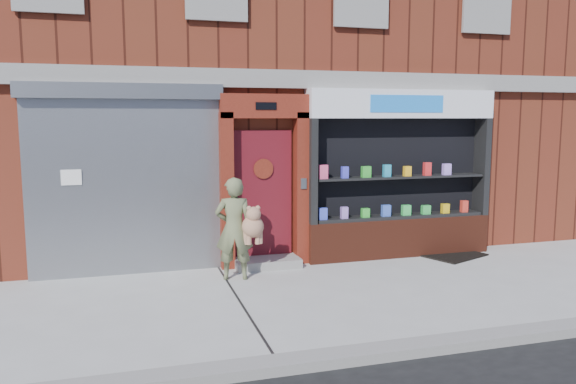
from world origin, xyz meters
name	(u,v)px	position (x,y,z in m)	size (l,w,h in m)	color
ground	(346,293)	(0.00, 0.00, 0.00)	(80.00, 80.00, 0.00)	#9E9E99
curb	(422,347)	(0.00, -2.15, 0.06)	(60.00, 0.30, 0.12)	gray
building	(253,54)	(0.00, 5.99, 4.00)	(12.00, 8.16, 8.00)	#5E2215
shutter_bay	(125,168)	(-3.00, 1.93, 1.72)	(3.10, 0.30, 3.04)	gray
red_door_bay	(264,181)	(-0.75, 1.86, 1.46)	(1.52, 0.58, 2.90)	#58180F
pharmacy_bay	(399,181)	(1.75, 1.81, 1.37)	(3.50, 0.41, 3.00)	#5A2315
woman	(237,228)	(-1.37, 1.14, 0.81)	(0.77, 0.51, 1.61)	#636A45
doormat	(454,255)	(2.73, 1.48, 0.01)	(1.07, 0.75, 0.03)	black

